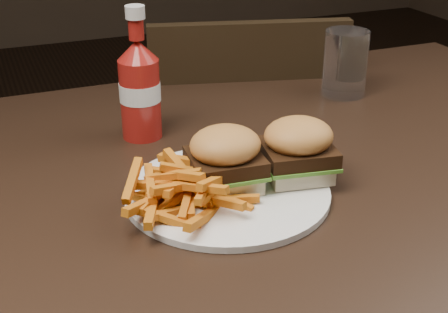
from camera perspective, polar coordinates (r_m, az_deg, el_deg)
name	(u,v)px	position (r m, az deg, el deg)	size (l,w,h in m)	color
dining_table	(279,169)	(0.90, 5.03, -1.16)	(1.20, 0.80, 0.04)	black
chair_far	(235,182)	(1.49, 0.97, -2.34)	(0.40, 0.40, 0.04)	black
plate	(227,192)	(0.78, 0.28, -3.25)	(0.26, 0.26, 0.01)	white
sandwich_half_a	(225,179)	(0.78, 0.12, -2.03)	(0.08, 0.07, 0.02)	beige
sandwich_half_b	(297,169)	(0.81, 6.67, -1.11)	(0.08, 0.07, 0.02)	beige
fries_pile	(182,185)	(0.75, -3.89, -2.58)	(0.12, 0.12, 0.05)	#D26600
ketchup_bottle	(140,99)	(0.94, -7.65, 5.23)	(0.06, 0.06, 0.12)	maroon
tumbler	(345,65)	(1.12, 11.01, 8.25)	(0.08, 0.08, 0.12)	white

